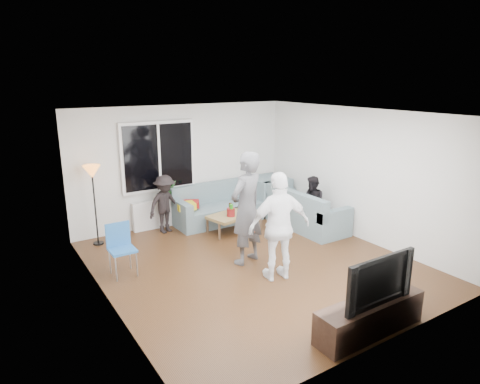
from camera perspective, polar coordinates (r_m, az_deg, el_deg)
floor at (r=7.54m, az=1.84°, el=-9.74°), size 5.00×5.50×0.04m
ceiling at (r=6.86m, az=2.03°, el=10.69°), size 5.00×5.50×0.04m
wall_back at (r=9.44m, az=-7.65°, el=3.70°), size 5.00×0.04×2.60m
wall_front at (r=5.17m, az=19.72°, el=-6.80°), size 5.00×0.04×2.60m
wall_left at (r=6.08m, az=-18.08°, el=-3.36°), size 0.04×5.50×2.60m
wall_right at (r=8.73m, az=15.72°, el=2.32°), size 0.04×5.50×2.60m
window_frame at (r=9.09m, az=-10.92°, el=4.72°), size 1.62×0.06×1.47m
window_glass at (r=9.05m, az=-10.82°, el=4.69°), size 1.50×0.02×1.35m
window_mullion at (r=9.04m, az=-10.80°, el=4.68°), size 0.05×0.03×1.35m
radiator at (r=9.35m, az=-10.45°, el=-2.81°), size 1.30×0.12×0.62m
potted_plant at (r=9.27m, az=-9.13°, el=0.35°), size 0.24×0.21×0.39m
vase at (r=9.18m, az=-11.00°, el=-0.56°), size 0.19×0.19×0.18m
sofa_back_section at (r=9.55m, az=-2.13°, el=-1.44°), size 2.30×0.85×0.85m
sofa_right_section at (r=9.28m, az=8.73°, el=-2.12°), size 2.00×0.85×0.85m
sofa_corner at (r=10.20m, az=3.79°, el=-0.39°), size 0.85×0.85×0.85m
cushion_yellow at (r=9.08m, az=-7.31°, el=-1.88°), size 0.42×0.37×0.14m
cushion_red at (r=9.22m, az=-6.66°, el=-1.61°), size 0.45×0.42×0.13m
coffee_table at (r=8.94m, az=-0.82°, el=-4.13°), size 1.20×0.83×0.40m
pitcher at (r=8.69m, az=-1.24°, el=-2.73°), size 0.17×0.17×0.17m
side_chair at (r=7.22m, az=-15.55°, el=-7.60°), size 0.40×0.40×0.86m
floor_lamp at (r=8.56m, az=-18.92°, el=-1.78°), size 0.32×0.32×1.56m
player_left at (r=7.26m, az=0.88°, el=-2.22°), size 0.83×0.67×1.97m
player_right at (r=6.73m, az=5.33°, el=-4.65°), size 1.10×0.65×1.76m
spectator_right at (r=9.08m, az=9.71°, el=-1.54°), size 0.53×0.63×1.16m
spectator_back at (r=8.93m, az=-10.04°, el=-1.61°), size 0.88×0.63×1.23m
tv_console at (r=5.84m, az=17.06°, el=-15.75°), size 1.60×0.40×0.44m
television at (r=5.58m, az=17.49°, el=-10.95°), size 1.12×0.15×0.65m
bottle_b at (r=8.64m, az=-1.17°, el=-2.50°), size 0.08×0.08×0.27m
bottle_e at (r=9.11m, az=0.51°, el=-1.83°), size 0.07×0.07×0.18m
bottle_c at (r=9.01m, az=-1.32°, el=-2.04°), size 0.07×0.07×0.18m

